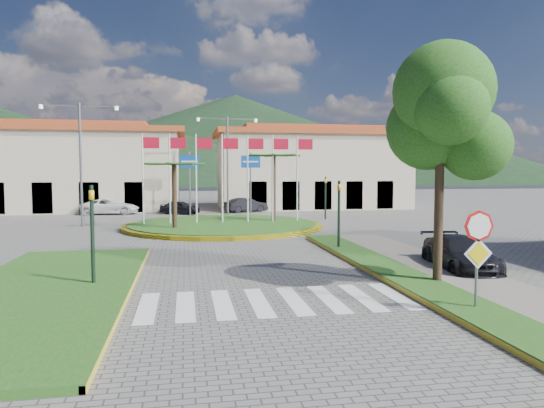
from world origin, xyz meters
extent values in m
plane|color=slate|center=(0.00, 0.00, 0.00)|extent=(160.00, 160.00, 0.00)
cube|color=gray|center=(6.00, 2.00, 0.07)|extent=(4.00, 28.00, 0.15)
cube|color=#204B15|center=(4.80, 2.00, 0.09)|extent=(1.60, 28.00, 0.18)
cube|color=#204B15|center=(-6.50, 6.00, 0.09)|extent=(5.00, 14.00, 0.18)
cube|color=silver|center=(0.00, 4.00, 0.01)|extent=(8.00, 3.00, 0.01)
cylinder|color=yellow|center=(0.00, 22.00, 0.12)|extent=(12.70, 12.70, 0.24)
cylinder|color=#204B15|center=(0.00, 22.00, 0.15)|extent=(12.00, 12.00, 0.30)
cylinder|color=black|center=(-3.00, 20.00, 2.02)|extent=(0.28, 0.28, 4.05)
cylinder|color=black|center=(3.50, 23.00, 2.34)|extent=(0.28, 0.28, 4.68)
cylinder|color=silver|center=(-5.00, 22.50, 3.00)|extent=(0.10, 0.10, 6.00)
cube|color=#AF0B22|center=(-4.45, 22.50, 5.40)|extent=(1.00, 0.03, 0.70)
cylinder|color=silver|center=(-3.33, 22.50, 3.00)|extent=(0.10, 0.10, 6.00)
cube|color=#AF0B22|center=(-2.78, 22.50, 5.40)|extent=(1.00, 0.03, 0.70)
cylinder|color=silver|center=(-1.67, 22.50, 3.00)|extent=(0.10, 0.10, 6.00)
cube|color=#AF0B22|center=(-1.12, 22.50, 5.40)|extent=(1.00, 0.03, 0.70)
cylinder|color=silver|center=(0.00, 22.50, 3.00)|extent=(0.10, 0.10, 6.00)
cube|color=#AF0B22|center=(0.55, 22.50, 5.40)|extent=(1.00, 0.03, 0.70)
cylinder|color=silver|center=(1.67, 22.50, 3.00)|extent=(0.10, 0.10, 6.00)
cube|color=#AF0B22|center=(2.22, 22.50, 5.40)|extent=(1.00, 0.03, 0.70)
cylinder|color=silver|center=(3.33, 22.50, 3.00)|extent=(0.10, 0.10, 6.00)
cube|color=#AF0B22|center=(3.88, 22.50, 5.40)|extent=(1.00, 0.03, 0.70)
cylinder|color=silver|center=(5.00, 22.50, 3.00)|extent=(0.10, 0.10, 6.00)
cube|color=#AF0B22|center=(5.55, 22.50, 5.40)|extent=(1.00, 0.03, 0.70)
cylinder|color=slate|center=(4.90, 2.00, 1.25)|extent=(0.07, 0.07, 2.50)
cylinder|color=red|center=(4.90, 1.95, 2.25)|extent=(0.80, 0.03, 0.80)
cube|color=yellow|center=(4.90, 1.94, 1.55)|extent=(0.78, 0.03, 0.78)
cylinder|color=black|center=(5.50, 5.00, 2.20)|extent=(0.28, 0.28, 4.40)
ellipsoid|color=#154913|center=(5.50, 5.00, 5.20)|extent=(3.60, 3.60, 3.20)
cylinder|color=black|center=(-5.20, 6.50, 1.60)|extent=(0.12, 0.12, 3.20)
imported|color=yellow|center=(-5.20, 6.50, 2.60)|extent=(0.15, 0.18, 0.90)
cylinder|color=black|center=(4.50, 12.00, 1.60)|extent=(0.12, 0.12, 3.20)
imported|color=yellow|center=(4.50, 12.00, 2.60)|extent=(0.15, 0.18, 0.90)
cylinder|color=black|center=(8.00, 26.00, 1.60)|extent=(0.12, 0.12, 3.20)
imported|color=yellow|center=(8.00, 26.00, 2.60)|extent=(0.18, 0.15, 0.90)
cylinder|color=slate|center=(-2.00, 31.00, 2.60)|extent=(0.12, 0.12, 5.20)
cube|color=#0E429B|center=(-2.00, 30.94, 4.40)|extent=(1.60, 0.05, 1.00)
cylinder|color=slate|center=(3.00, 31.00, 2.60)|extent=(0.12, 0.12, 5.20)
cube|color=#0E429B|center=(3.00, 30.94, 4.40)|extent=(1.60, 0.05, 1.00)
cylinder|color=slate|center=(1.00, 30.00, 4.00)|extent=(0.16, 0.16, 8.00)
cube|color=slate|center=(-0.20, 30.00, 7.80)|extent=(2.40, 0.08, 0.08)
cube|color=slate|center=(2.20, 30.00, 7.80)|extent=(2.40, 0.08, 0.08)
cylinder|color=slate|center=(-9.00, 24.00, 4.00)|extent=(0.16, 0.16, 8.00)
cube|color=slate|center=(-10.20, 24.00, 7.80)|extent=(2.40, 0.08, 0.08)
cube|color=slate|center=(-7.80, 24.00, 7.80)|extent=(2.40, 0.08, 0.08)
cube|color=beige|center=(-14.00, 38.00, 3.50)|extent=(22.00, 9.00, 7.00)
cube|color=#A83C20|center=(-14.00, 38.00, 7.25)|extent=(23.32, 9.54, 0.50)
cube|color=#A83C20|center=(-14.00, 38.00, 7.75)|extent=(16.50, 4.95, 0.60)
cube|color=beige|center=(10.00, 38.00, 3.50)|extent=(18.00, 9.00, 7.00)
cube|color=#A83C20|center=(10.00, 38.00, 7.25)|extent=(19.08, 9.54, 0.50)
cube|color=#A83C20|center=(10.00, 38.00, 7.75)|extent=(13.50, 4.95, 0.60)
cone|color=black|center=(15.00, 160.00, 15.00)|extent=(180.00, 180.00, 30.00)
cone|color=black|center=(70.00, 135.00, 9.00)|extent=(120.00, 120.00, 18.00)
cone|color=black|center=(-10.00, 130.00, 8.00)|extent=(110.00, 110.00, 16.00)
imported|color=white|center=(-8.61, 33.21, 0.65)|extent=(4.76, 2.29, 1.31)
imported|color=black|center=(-2.81, 32.35, 0.57)|extent=(3.60, 2.42, 1.14)
imported|color=black|center=(2.90, 33.36, 0.63)|extent=(4.06, 2.69, 1.27)
imported|color=black|center=(7.50, 7.00, 0.62)|extent=(2.29, 4.47, 1.24)
camera|label=1|loc=(-2.36, -9.05, 3.63)|focal=32.00mm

